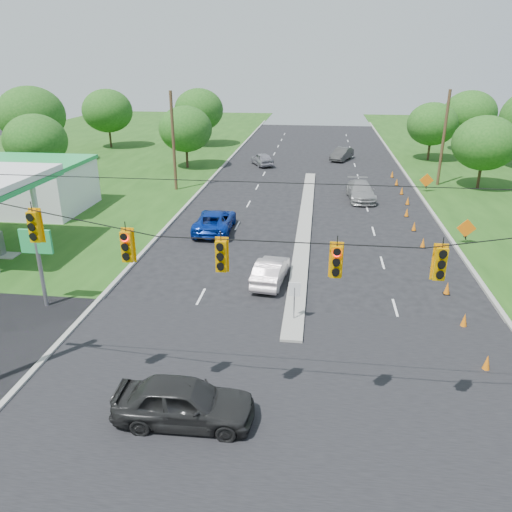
# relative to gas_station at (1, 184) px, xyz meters

# --- Properties ---
(ground) EXTENTS (160.00, 160.00, 0.00)m
(ground) POSITION_rel_gas_station_xyz_m (23.64, -20.24, -2.58)
(ground) COLOR black
(ground) RESTS_ON ground
(cross_street) EXTENTS (160.00, 14.00, 0.02)m
(cross_street) POSITION_rel_gas_station_xyz_m (23.64, -20.24, -2.58)
(cross_street) COLOR black
(cross_street) RESTS_ON ground
(curb_left) EXTENTS (0.25, 110.00, 0.16)m
(curb_left) POSITION_rel_gas_station_xyz_m (13.54, 9.76, -2.58)
(curb_left) COLOR gray
(curb_left) RESTS_ON ground
(curb_right) EXTENTS (0.25, 110.00, 0.16)m
(curb_right) POSITION_rel_gas_station_xyz_m (33.74, 9.76, -2.58)
(curb_right) COLOR gray
(curb_right) RESTS_ON ground
(median) EXTENTS (1.00, 34.00, 0.18)m
(median) POSITION_rel_gas_station_xyz_m (23.64, 0.76, -2.58)
(median) COLOR gray
(median) RESTS_ON ground
(median_sign) EXTENTS (0.55, 0.06, 2.05)m
(median_sign) POSITION_rel_gas_station_xyz_m (23.64, -14.24, -1.11)
(median_sign) COLOR gray
(median_sign) RESTS_ON ground
(signal_span) EXTENTS (25.60, 0.32, 9.00)m
(signal_span) POSITION_rel_gas_station_xyz_m (23.59, -21.24, 2.40)
(signal_span) COLOR #422D1C
(signal_span) RESTS_ON ground
(utility_pole_far_left) EXTENTS (0.28, 0.28, 9.00)m
(utility_pole_far_left) POSITION_rel_gas_station_xyz_m (11.14, 9.76, 1.92)
(utility_pole_far_left) COLOR #422D1C
(utility_pole_far_left) RESTS_ON ground
(utility_pole_far_right) EXTENTS (0.28, 0.28, 9.00)m
(utility_pole_far_right) POSITION_rel_gas_station_xyz_m (36.14, 14.76, 1.92)
(utility_pole_far_right) COLOR #422D1C
(utility_pole_far_right) RESTS_ON ground
(gas_station) EXTENTS (18.40, 19.70, 5.20)m
(gas_station) POSITION_rel_gas_station_xyz_m (0.00, 0.00, 0.00)
(gas_station) COLOR white
(gas_station) RESTS_ON ground
(cone_0) EXTENTS (0.32, 0.32, 0.70)m
(cone_0) POSITION_rel_gas_station_xyz_m (31.56, -17.24, -2.23)
(cone_0) COLOR orange
(cone_0) RESTS_ON ground
(cone_1) EXTENTS (0.32, 0.32, 0.70)m
(cone_1) POSITION_rel_gas_station_xyz_m (31.56, -13.74, -2.23)
(cone_1) COLOR orange
(cone_1) RESTS_ON ground
(cone_2) EXTENTS (0.32, 0.32, 0.70)m
(cone_2) POSITION_rel_gas_station_xyz_m (31.56, -10.24, -2.23)
(cone_2) COLOR orange
(cone_2) RESTS_ON ground
(cone_3) EXTENTS (0.32, 0.32, 0.70)m
(cone_3) POSITION_rel_gas_station_xyz_m (31.56, -6.74, -2.23)
(cone_3) COLOR orange
(cone_3) RESTS_ON ground
(cone_4) EXTENTS (0.32, 0.32, 0.70)m
(cone_4) POSITION_rel_gas_station_xyz_m (31.56, -3.24, -2.23)
(cone_4) COLOR orange
(cone_4) RESTS_ON ground
(cone_5) EXTENTS (0.32, 0.32, 0.70)m
(cone_5) POSITION_rel_gas_station_xyz_m (31.56, 0.26, -2.23)
(cone_5) COLOR orange
(cone_5) RESTS_ON ground
(cone_6) EXTENTS (0.32, 0.32, 0.70)m
(cone_6) POSITION_rel_gas_station_xyz_m (31.56, 3.76, -2.23)
(cone_6) COLOR orange
(cone_6) RESTS_ON ground
(cone_7) EXTENTS (0.32, 0.32, 0.70)m
(cone_7) POSITION_rel_gas_station_xyz_m (32.16, 7.26, -2.23)
(cone_7) COLOR orange
(cone_7) RESTS_ON ground
(cone_8) EXTENTS (0.32, 0.32, 0.70)m
(cone_8) POSITION_rel_gas_station_xyz_m (32.16, 10.76, -2.23)
(cone_8) COLOR orange
(cone_8) RESTS_ON ground
(cone_9) EXTENTS (0.32, 0.32, 0.70)m
(cone_9) POSITION_rel_gas_station_xyz_m (32.16, 14.26, -2.23)
(cone_9) COLOR orange
(cone_9) RESTS_ON ground
(cone_10) EXTENTS (0.32, 0.32, 0.70)m
(cone_10) POSITION_rel_gas_station_xyz_m (32.16, 17.76, -2.23)
(cone_10) COLOR orange
(cone_10) RESTS_ON ground
(work_sign_1) EXTENTS (1.27, 0.58, 1.37)m
(work_sign_1) POSITION_rel_gas_station_xyz_m (34.44, -2.24, -1.48)
(work_sign_1) COLOR black
(work_sign_1) RESTS_ON ground
(work_sign_2) EXTENTS (1.27, 0.58, 1.37)m
(work_sign_2) POSITION_rel_gas_station_xyz_m (34.44, 11.76, -1.48)
(work_sign_2) COLOR black
(work_sign_2) RESTS_ON ground
(tree_2) EXTENTS (5.88, 5.88, 6.86)m
(tree_2) POSITION_rel_gas_station_xyz_m (-2.36, 9.76, 1.76)
(tree_2) COLOR black
(tree_2) RESTS_ON ground
(tree_3) EXTENTS (7.56, 7.56, 8.82)m
(tree_3) POSITION_rel_gas_station_xyz_m (-8.36, 19.76, 3.00)
(tree_3) COLOR black
(tree_3) RESTS_ON ground
(tree_4) EXTENTS (6.72, 6.72, 7.84)m
(tree_4) POSITION_rel_gas_station_xyz_m (-4.36, 31.76, 2.38)
(tree_4) COLOR black
(tree_4) RESTS_ON ground
(tree_5) EXTENTS (5.88, 5.88, 6.86)m
(tree_5) POSITION_rel_gas_station_xyz_m (9.64, 19.76, 1.76)
(tree_5) COLOR black
(tree_5) RESTS_ON ground
(tree_6) EXTENTS (6.72, 6.72, 7.84)m
(tree_6) POSITION_rel_gas_station_xyz_m (7.64, 34.76, 2.38)
(tree_6) COLOR black
(tree_6) RESTS_ON ground
(tree_9) EXTENTS (5.88, 5.88, 6.86)m
(tree_9) POSITION_rel_gas_station_xyz_m (39.64, 13.76, 1.76)
(tree_9) COLOR black
(tree_9) RESTS_ON ground
(tree_11) EXTENTS (6.72, 6.72, 7.84)m
(tree_11) POSITION_rel_gas_station_xyz_m (43.64, 34.76, 2.38)
(tree_11) COLOR black
(tree_11) RESTS_ON ground
(tree_12) EXTENTS (5.88, 5.88, 6.86)m
(tree_12) POSITION_rel_gas_station_xyz_m (37.64, 27.76, 1.76)
(tree_12) COLOR black
(tree_12) RESTS_ON ground
(black_sedan) EXTENTS (4.89, 2.06, 1.65)m
(black_sedan) POSITION_rel_gas_station_xyz_m (20.31, -21.75, -1.75)
(black_sedan) COLOR black
(black_sedan) RESTS_ON ground
(white_sedan) EXTENTS (1.89, 4.34, 1.39)m
(white_sedan) POSITION_rel_gas_station_xyz_m (22.10, -9.93, -1.88)
(white_sedan) COLOR beige
(white_sedan) RESTS_ON ground
(blue_pickup) EXTENTS (2.73, 5.62, 1.54)m
(blue_pickup) POSITION_rel_gas_station_xyz_m (17.22, -1.60, -1.81)
(blue_pickup) COLOR #062692
(blue_pickup) RESTS_ON ground
(silver_car_far) EXTENTS (2.58, 5.52, 1.56)m
(silver_car_far) POSITION_rel_gas_station_xyz_m (28.26, 8.45, -1.80)
(silver_car_far) COLOR gray
(silver_car_far) RESTS_ON ground
(silver_car_oncoming) EXTENTS (3.41, 4.68, 1.48)m
(silver_car_oncoming) POSITION_rel_gas_station_xyz_m (17.92, 22.23, -1.83)
(silver_car_oncoming) COLOR gray
(silver_car_oncoming) RESTS_ON ground
(dark_car_receding) EXTENTS (3.11, 4.81, 1.50)m
(dark_car_receding) POSITION_rel_gas_station_xyz_m (27.20, 26.62, -1.83)
(dark_car_receding) COLOR #323232
(dark_car_receding) RESTS_ON ground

